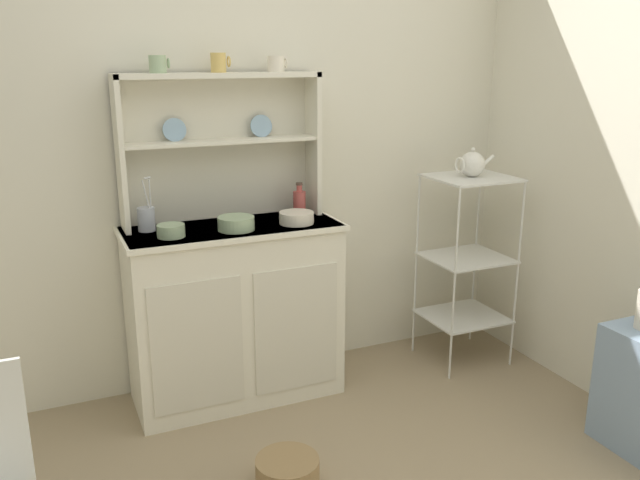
{
  "coord_description": "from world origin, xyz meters",
  "views": [
    {
      "loc": [
        -0.89,
        -1.56,
        1.68
      ],
      "look_at": [
        0.3,
        1.12,
        0.84
      ],
      "focal_mm": 36.82,
      "sensor_mm": 36.0,
      "label": 1
    }
  ],
  "objects_px": {
    "porcelain_teapot": "(472,164)",
    "utensil_jar": "(146,218)",
    "bowl_mixing_large": "(171,231)",
    "bakers_rack": "(467,250)",
    "cup_sage_0": "(158,64)",
    "hutch_shelf_unit": "(219,136)",
    "floor_basket": "(287,474)",
    "jam_bottle": "(299,202)",
    "hutch_cabinet": "(235,311)"
  },
  "relations": [
    {
      "from": "porcelain_teapot",
      "to": "bowl_mixing_large",
      "type": "bearing_deg",
      "value": 178.56
    },
    {
      "from": "bowl_mixing_large",
      "to": "porcelain_teapot",
      "type": "distance_m",
      "value": 1.6
    },
    {
      "from": "cup_sage_0",
      "to": "jam_bottle",
      "type": "xyz_separation_m",
      "value": [
        0.66,
        -0.04,
        -0.68
      ]
    },
    {
      "from": "bakers_rack",
      "to": "porcelain_teapot",
      "type": "height_order",
      "value": "porcelain_teapot"
    },
    {
      "from": "bowl_mixing_large",
      "to": "utensil_jar",
      "type": "distance_m",
      "value": 0.17
    },
    {
      "from": "bakers_rack",
      "to": "utensil_jar",
      "type": "relative_size",
      "value": 4.13
    },
    {
      "from": "jam_bottle",
      "to": "cup_sage_0",
      "type": "bearing_deg",
      "value": 176.87
    },
    {
      "from": "hutch_shelf_unit",
      "to": "utensil_jar",
      "type": "relative_size",
      "value": 3.8
    },
    {
      "from": "bowl_mixing_large",
      "to": "utensil_jar",
      "type": "height_order",
      "value": "utensil_jar"
    },
    {
      "from": "hutch_cabinet",
      "to": "utensil_jar",
      "type": "height_order",
      "value": "utensil_jar"
    },
    {
      "from": "bakers_rack",
      "to": "hutch_cabinet",
      "type": "bearing_deg",
      "value": 174.97
    },
    {
      "from": "cup_sage_0",
      "to": "utensil_jar",
      "type": "distance_m",
      "value": 0.7
    },
    {
      "from": "hutch_cabinet",
      "to": "cup_sage_0",
      "type": "bearing_deg",
      "value": 156.09
    },
    {
      "from": "bakers_rack",
      "to": "utensil_jar",
      "type": "xyz_separation_m",
      "value": [
        -1.67,
        0.19,
        0.3
      ]
    },
    {
      "from": "floor_basket",
      "to": "bowl_mixing_large",
      "type": "distance_m",
      "value": 1.16
    },
    {
      "from": "bakers_rack",
      "to": "hutch_shelf_unit",
      "type": "bearing_deg",
      "value": 167.87
    },
    {
      "from": "bakers_rack",
      "to": "utensil_jar",
      "type": "height_order",
      "value": "utensil_jar"
    },
    {
      "from": "hutch_shelf_unit",
      "to": "porcelain_teapot",
      "type": "height_order",
      "value": "hutch_shelf_unit"
    },
    {
      "from": "bakers_rack",
      "to": "cup_sage_0",
      "type": "distance_m",
      "value": 1.87
    },
    {
      "from": "hutch_cabinet",
      "to": "bowl_mixing_large",
      "type": "bearing_deg",
      "value": -166.39
    },
    {
      "from": "bakers_rack",
      "to": "bowl_mixing_large",
      "type": "bearing_deg",
      "value": 178.56
    },
    {
      "from": "floor_basket",
      "to": "jam_bottle",
      "type": "bearing_deg",
      "value": 64.7
    },
    {
      "from": "floor_basket",
      "to": "cup_sage_0",
      "type": "xyz_separation_m",
      "value": [
        -0.23,
        0.94,
        1.57
      ]
    },
    {
      "from": "utensil_jar",
      "to": "hutch_cabinet",
      "type": "bearing_deg",
      "value": -11.44
    },
    {
      "from": "hutch_cabinet",
      "to": "floor_basket",
      "type": "relative_size",
      "value": 4.07
    },
    {
      "from": "bowl_mixing_large",
      "to": "jam_bottle",
      "type": "relative_size",
      "value": 0.75
    },
    {
      "from": "cup_sage_0",
      "to": "bowl_mixing_large",
      "type": "height_order",
      "value": "cup_sage_0"
    },
    {
      "from": "hutch_cabinet",
      "to": "jam_bottle",
      "type": "bearing_deg",
      "value": 12.69
    },
    {
      "from": "porcelain_teapot",
      "to": "utensil_jar",
      "type": "bearing_deg",
      "value": 173.48
    },
    {
      "from": "bakers_rack",
      "to": "floor_basket",
      "type": "relative_size",
      "value": 4.12
    },
    {
      "from": "cup_sage_0",
      "to": "hutch_shelf_unit",
      "type": "bearing_deg",
      "value": 8.56
    },
    {
      "from": "hutch_shelf_unit",
      "to": "bakers_rack",
      "type": "height_order",
      "value": "hutch_shelf_unit"
    },
    {
      "from": "hutch_cabinet",
      "to": "bowl_mixing_large",
      "type": "relative_size",
      "value": 8.36
    },
    {
      "from": "hutch_shelf_unit",
      "to": "porcelain_teapot",
      "type": "xyz_separation_m",
      "value": [
        1.29,
        -0.28,
        -0.18
      ]
    },
    {
      "from": "hutch_cabinet",
      "to": "cup_sage_0",
      "type": "relative_size",
      "value": 11.48
    },
    {
      "from": "bakers_rack",
      "to": "utensil_jar",
      "type": "bearing_deg",
      "value": 173.49
    },
    {
      "from": "cup_sage_0",
      "to": "porcelain_teapot",
      "type": "bearing_deg",
      "value": -8.57
    },
    {
      "from": "floor_basket",
      "to": "jam_bottle",
      "type": "relative_size",
      "value": 1.54
    },
    {
      "from": "jam_bottle",
      "to": "floor_basket",
      "type": "bearing_deg",
      "value": -115.3
    },
    {
      "from": "jam_bottle",
      "to": "utensil_jar",
      "type": "distance_m",
      "value": 0.77
    },
    {
      "from": "jam_bottle",
      "to": "utensil_jar",
      "type": "xyz_separation_m",
      "value": [
        -0.77,
        -0.01,
        -0.01
      ]
    },
    {
      "from": "bakers_rack",
      "to": "floor_basket",
      "type": "bearing_deg",
      "value": -152.15
    },
    {
      "from": "utensil_jar",
      "to": "hutch_shelf_unit",
      "type": "bearing_deg",
      "value": 12.71
    },
    {
      "from": "hutch_cabinet",
      "to": "cup_sage_0",
      "type": "height_order",
      "value": "cup_sage_0"
    },
    {
      "from": "utensil_jar",
      "to": "porcelain_teapot",
      "type": "distance_m",
      "value": 1.69
    },
    {
      "from": "bowl_mixing_large",
      "to": "utensil_jar",
      "type": "relative_size",
      "value": 0.49
    },
    {
      "from": "cup_sage_0",
      "to": "jam_bottle",
      "type": "distance_m",
      "value": 0.95
    },
    {
      "from": "hutch_cabinet",
      "to": "bakers_rack",
      "type": "height_order",
      "value": "bakers_rack"
    },
    {
      "from": "cup_sage_0",
      "to": "utensil_jar",
      "type": "xyz_separation_m",
      "value": [
        -0.11,
        -0.04,
        -0.69
      ]
    },
    {
      "from": "bowl_mixing_large",
      "to": "cup_sage_0",
      "type": "bearing_deg",
      "value": 82.18
    }
  ]
}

